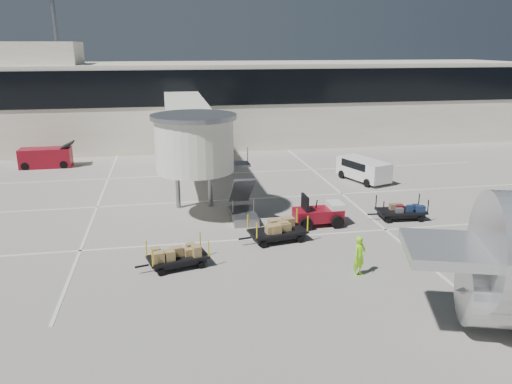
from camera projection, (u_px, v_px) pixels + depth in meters
ground at (288, 252)px, 24.32m from camera, size 140.00×140.00×0.00m
lane_markings at (244, 198)px, 33.00m from camera, size 40.00×30.00×0.02m
terminal at (215, 102)px, 51.33m from camera, size 64.00×12.11×15.20m
jet_bridge at (189, 128)px, 33.98m from camera, size 5.70×20.40×6.03m
baggage_tug at (319, 214)px, 27.86m from camera, size 2.75×1.77×1.78m
suitcase_cart at (402, 212)px, 28.79m from camera, size 3.40×1.55×1.32m
box_cart_near at (278, 230)px, 25.57m from camera, size 3.63×1.93×1.39m
box_cart_far at (179, 256)px, 22.59m from camera, size 3.34×1.94×1.28m
ground_worker at (359, 256)px, 21.64m from camera, size 0.79×0.71×1.82m
minivan at (362, 168)px, 36.87m from camera, size 3.02×4.60×1.62m
belt_loader at (46, 158)px, 41.07m from camera, size 4.34×1.81×2.08m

